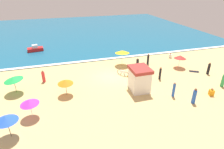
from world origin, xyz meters
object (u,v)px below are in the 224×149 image
at_px(parked_bicycle, 123,73).
at_px(beachgoer_5, 43,77).
at_px(beach_umbrella_3, 6,119).
at_px(beachgoer_3, 148,59).
at_px(beach_umbrella_5, 29,102).
at_px(beachgoer_6, 194,96).
at_px(beachgoer_4, 209,69).
at_px(beachgoer_8, 137,63).
at_px(beachgoer_2, 223,80).
at_px(beachgoer_7, 170,56).
at_px(lifeguard_cabana, 139,79).
at_px(beach_umbrella_2, 13,79).
at_px(small_boat_0, 35,49).
at_px(beach_umbrella_1, 122,52).
at_px(beachgoer_0, 211,92).
at_px(beach_umbrella_0, 180,57).
at_px(beachgoer_9, 160,73).
at_px(beachgoer_1, 174,89).
at_px(beach_umbrella_4, 65,82).

distance_m(parked_bicycle, beachgoer_5, 10.34).
xyz_separation_m(beach_umbrella_3, beachgoer_3, (17.67, 10.68, -1.01)).
distance_m(beach_umbrella_5, beachgoer_6, 16.29).
bearing_deg(beachgoer_4, beachgoer_6, -140.84).
bearing_deg(parked_bicycle, beachgoer_8, 30.13).
bearing_deg(beach_umbrella_3, beachgoer_2, 4.33).
bearing_deg(beachgoer_7, beachgoer_3, -163.91).
xyz_separation_m(lifeguard_cabana, beach_umbrella_3, (-13.15, -3.90, 0.37)).
height_order(beach_umbrella_2, small_boat_0, beach_umbrella_2).
distance_m(beach_umbrella_1, beachgoer_2, 13.74).
relative_size(lifeguard_cabana, beachgoer_0, 3.16).
xyz_separation_m(beach_umbrella_0, beachgoer_5, (-19.26, 0.94, -0.92)).
bearing_deg(beach_umbrella_1, parked_bicycle, -107.79).
bearing_deg(beach_umbrella_2, parked_bicycle, 3.04).
xyz_separation_m(beachgoer_0, beachgoer_9, (-3.60, 5.15, 0.46)).
distance_m(beachgoer_5, small_boat_0, 12.97).
bearing_deg(beachgoer_6, beach_umbrella_1, 108.10).
height_order(beachgoer_2, small_boat_0, beachgoer_2).
bearing_deg(beach_umbrella_0, lifeguard_cabana, -152.71).
height_order(beach_umbrella_1, beachgoer_5, beach_umbrella_1).
bearing_deg(beachgoer_2, beachgoer_7, 93.90).
bearing_deg(beach_umbrella_5, beachgoer_1, -2.61).
xyz_separation_m(beachgoer_0, beachgoer_2, (2.77, 1.28, 0.47)).
xyz_separation_m(beachgoer_2, beachgoer_9, (-6.37, 3.86, -0.01)).
bearing_deg(beach_umbrella_5, beachgoer_6, -8.50).
bearing_deg(beachgoer_0, beach_umbrella_0, 82.11).
distance_m(beach_umbrella_0, beach_umbrella_5, 20.99).
height_order(beach_umbrella_1, beach_umbrella_4, beach_umbrella_1).
bearing_deg(beach_umbrella_5, beachgoer_7, 25.16).
xyz_separation_m(beachgoer_3, beachgoer_4, (6.43, -5.58, -0.02)).
bearing_deg(beach_umbrella_4, beachgoer_3, 23.16).
bearing_deg(beach_umbrella_1, beachgoer_4, -31.86).
height_order(beach_umbrella_3, beach_umbrella_4, beach_umbrella_3).
bearing_deg(parked_bicycle, beachgoer_7, 22.02).
relative_size(beachgoer_4, beachgoer_7, 2.05).
xyz_separation_m(parked_bicycle, beachgoer_3, (5.07, 2.62, 0.44)).
bearing_deg(beachgoer_0, beachgoer_9, 124.99).
height_order(beachgoer_1, beachgoer_6, beachgoer_1).
relative_size(beachgoer_2, beachgoer_7, 2.18).
relative_size(beach_umbrella_1, beachgoer_7, 3.11).
distance_m(beach_umbrella_5, small_boat_0, 19.88).
height_order(lifeguard_cabana, beachgoer_2, lifeguard_cabana).
xyz_separation_m(beach_umbrella_5, beachgoer_3, (16.19, 8.49, -0.87)).
distance_m(beachgoer_3, beachgoer_7, 5.11).
height_order(lifeguard_cabana, beachgoer_4, lifeguard_cabana).
xyz_separation_m(beach_umbrella_5, beachgoer_1, (14.77, -0.67, -0.78)).
xyz_separation_m(beach_umbrella_0, beachgoer_2, (1.69, -6.48, -0.80)).
bearing_deg(beach_umbrella_1, small_boat_0, 141.83).
relative_size(beach_umbrella_0, beachgoer_8, 1.53).
bearing_deg(beach_umbrella_2, beach_umbrella_3, -84.77).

